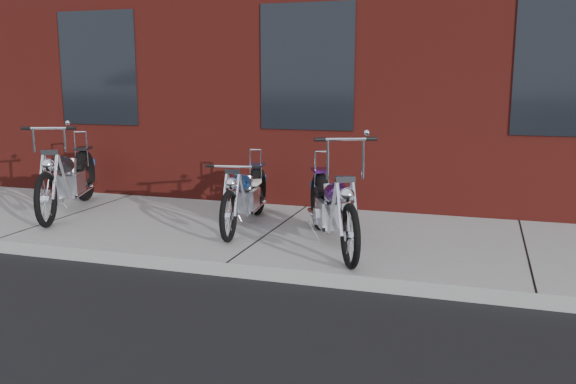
% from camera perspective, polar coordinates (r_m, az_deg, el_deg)
% --- Properties ---
extents(ground, '(120.00, 120.00, 0.00)m').
position_cam_1_polar(ground, '(6.44, -5.75, -7.90)').
color(ground, black).
rests_on(ground, ground).
extents(sidewalk, '(22.00, 3.00, 0.15)m').
position_cam_1_polar(sidewalk, '(7.76, -1.36, -4.07)').
color(sidewalk, gray).
rests_on(sidewalk, ground).
extents(chopper_purple, '(1.09, 2.14, 1.30)m').
position_cam_1_polar(chopper_purple, '(6.94, 4.18, -1.67)').
color(chopper_purple, black).
rests_on(chopper_purple, sidewalk).
extents(chopper_blue, '(0.54, 2.13, 0.93)m').
position_cam_1_polar(chopper_blue, '(7.87, -4.02, -0.46)').
color(chopper_blue, black).
rests_on(chopper_blue, sidewalk).
extents(chopper_third, '(1.01, 2.39, 1.27)m').
position_cam_1_polar(chopper_third, '(9.25, -19.86, 1.01)').
color(chopper_third, black).
rests_on(chopper_third, sidewalk).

